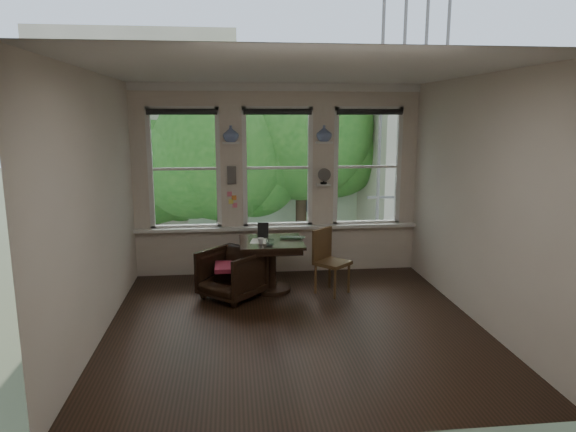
{
  "coord_description": "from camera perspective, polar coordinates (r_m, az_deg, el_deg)",
  "views": [
    {
      "loc": [
        -0.73,
        -5.84,
        2.52
      ],
      "look_at": [
        0.02,
        0.9,
        1.18
      ],
      "focal_mm": 32.0,
      "sensor_mm": 36.0,
      "label": 1
    }
  ],
  "objects": [
    {
      "name": "papers",
      "position": [
        7.34,
        -3.27,
        -2.79
      ],
      "size": [
        0.27,
        0.33,
        0.0
      ],
      "primitive_type": "cube",
      "rotation": [
        0.0,
        0.0,
        -0.18
      ],
      "color": "silver",
      "rests_on": "table"
    },
    {
      "name": "vase_left",
      "position": [
        8.0,
        -6.38,
        9.07
      ],
      "size": [
        0.24,
        0.24,
        0.25
      ],
      "primitive_type": "imported",
      "color": "silver",
      "rests_on": "shelf_left"
    },
    {
      "name": "drinking_glass",
      "position": [
        7.06,
        -2.0,
        -2.98
      ],
      "size": [
        0.15,
        0.15,
        0.09
      ],
      "primitive_type": "imported",
      "rotation": [
        0.0,
        0.0,
        0.27
      ],
      "color": "white",
      "rests_on": "table"
    },
    {
      "name": "shelf_left",
      "position": [
        8.0,
        -6.36,
        8.07
      ],
      "size": [
        0.26,
        0.16,
        0.03
      ],
      "primitive_type": "cube",
      "color": "white",
      "rests_on": "ground"
    },
    {
      "name": "cushion_red",
      "position": [
        7.2,
        -6.32,
        -5.62
      ],
      "size": [
        0.45,
        0.45,
        0.06
      ],
      "primitive_type": "cube",
      "color": "maroon",
      "rests_on": "armchair_left"
    },
    {
      "name": "wall_back",
      "position": [
        8.19,
        -1.18,
        3.99
      ],
      "size": [
        4.5,
        0.0,
        4.5
      ],
      "primitive_type": "plane",
      "rotation": [
        1.57,
        0.0,
        0.0
      ],
      "color": "beige",
      "rests_on": "ground"
    },
    {
      "name": "shelf_right",
      "position": [
        8.13,
        4.02,
        8.16
      ],
      "size": [
        0.26,
        0.16,
        0.03
      ],
      "primitive_type": "cube",
      "color": "white",
      "rests_on": "ground"
    },
    {
      "name": "vase_right",
      "position": [
        8.13,
        4.03,
        9.14
      ],
      "size": [
        0.24,
        0.24,
        0.25
      ],
      "primitive_type": "imported",
      "color": "silver",
      "rests_on": "shelf_right"
    },
    {
      "name": "wall_left",
      "position": [
        6.12,
        -20.62,
        0.85
      ],
      "size": [
        0.0,
        4.5,
        4.5
      ],
      "primitive_type": "plane",
      "rotation": [
        1.57,
        0.0,
        1.57
      ],
      "color": "beige",
      "rests_on": "ground"
    },
    {
      "name": "ceiling",
      "position": [
        5.91,
        0.8,
        15.82
      ],
      "size": [
        4.5,
        4.5,
        0.0
      ],
      "primitive_type": "plane",
      "rotation": [
        3.14,
        0.0,
        0.0
      ],
      "color": "silver",
      "rests_on": "ground"
    },
    {
      "name": "table",
      "position": [
        7.47,
        -1.87,
        -5.55
      ],
      "size": [
        0.9,
        0.9,
        0.75
      ],
      "primitive_type": null,
      "color": "black",
      "rests_on": "ground"
    },
    {
      "name": "ground",
      "position": [
        6.4,
        0.73,
        -12.02
      ],
      "size": [
        4.5,
        4.5,
        0.0
      ],
      "primitive_type": "plane",
      "color": "black",
      "rests_on": "ground"
    },
    {
      "name": "tablet",
      "position": [
        7.54,
        -2.8,
        -1.58
      ],
      "size": [
        0.17,
        0.1,
        0.22
      ],
      "primitive_type": "cube",
      "rotation": [
        -0.26,
        0.0,
        -0.13
      ],
      "color": "black",
      "rests_on": "table"
    },
    {
      "name": "window_left",
      "position": [
        8.17,
        -11.41,
        5.17
      ],
      "size": [
        1.1,
        0.12,
        1.9
      ],
      "primitive_type": null,
      "color": "white",
      "rests_on": "ground"
    },
    {
      "name": "wall_front",
      "position": [
        3.8,
        4.95,
        -4.42
      ],
      "size": [
        4.5,
        0.0,
        4.5
      ],
      "primitive_type": "plane",
      "rotation": [
        -1.57,
        0.0,
        0.0
      ],
      "color": "beige",
      "rests_on": "ground"
    },
    {
      "name": "armchair_left",
      "position": [
        7.23,
        -6.3,
        -6.42
      ],
      "size": [
        1.05,
        1.06,
        0.69
      ],
      "primitive_type": "imported",
      "rotation": [
        0.0,
        0.0,
        -0.74
      ],
      "color": "black",
      "rests_on": "ground"
    },
    {
      "name": "laptop",
      "position": [
        7.42,
        0.46,
        -2.53
      ],
      "size": [
        0.4,
        0.3,
        0.03
      ],
      "primitive_type": "imported",
      "rotation": [
        0.0,
        0.0,
        -0.21
      ],
      "color": "black",
      "rests_on": "table"
    },
    {
      "name": "wall_right",
      "position": [
        6.64,
        20.44,
        1.61
      ],
      "size": [
        0.0,
        4.5,
        4.5
      ],
      "primitive_type": "plane",
      "rotation": [
        1.57,
        0.0,
        -1.57
      ],
      "color": "beige",
      "rests_on": "ground"
    },
    {
      "name": "desk_fan",
      "position": [
        8.16,
        3.99,
        4.16
      ],
      "size": [
        0.2,
        0.2,
        0.24
      ],
      "primitive_type": null,
      "color": "#59544F",
      "rests_on": "ground"
    },
    {
      "name": "sticky_notes",
      "position": [
        8.13,
        -6.23,
        2.09
      ],
      "size": [
        0.16,
        0.01,
        0.24
      ],
      "primitive_type": null,
      "color": "pink",
      "rests_on": "ground"
    },
    {
      "name": "mug",
      "position": [
        7.18,
        -3.04,
        -2.78
      ],
      "size": [
        0.11,
        0.11,
        0.08
      ],
      "primitive_type": "imported",
      "rotation": [
        0.0,
        0.0,
        -0.3
      ],
      "color": "white",
      "rests_on": "table"
    },
    {
      "name": "intercom",
      "position": [
        8.08,
        -6.28,
        4.54
      ],
      "size": [
        0.14,
        0.06,
        0.28
      ],
      "primitive_type": "cube",
      "color": "#59544F",
      "rests_on": "ground"
    },
    {
      "name": "window_center",
      "position": [
        8.17,
        -1.18,
        5.38
      ],
      "size": [
        1.1,
        0.12,
        1.9
      ],
      "primitive_type": null,
      "color": "white",
      "rests_on": "ground"
    },
    {
      "name": "side_chair_right",
      "position": [
        7.36,
        4.96,
        -5.14
      ],
      "size": [
        0.59,
        0.59,
        0.92
      ],
      "primitive_type": null,
      "rotation": [
        0.0,
        0.0,
        0.75
      ],
      "color": "#4C351B",
      "rests_on": "ground"
    },
    {
      "name": "window_right",
      "position": [
        8.42,
        8.74,
        5.43
      ],
      "size": [
        1.1,
        0.12,
        1.9
      ],
      "primitive_type": null,
      "color": "white",
      "rests_on": "ground"
    }
  ]
}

